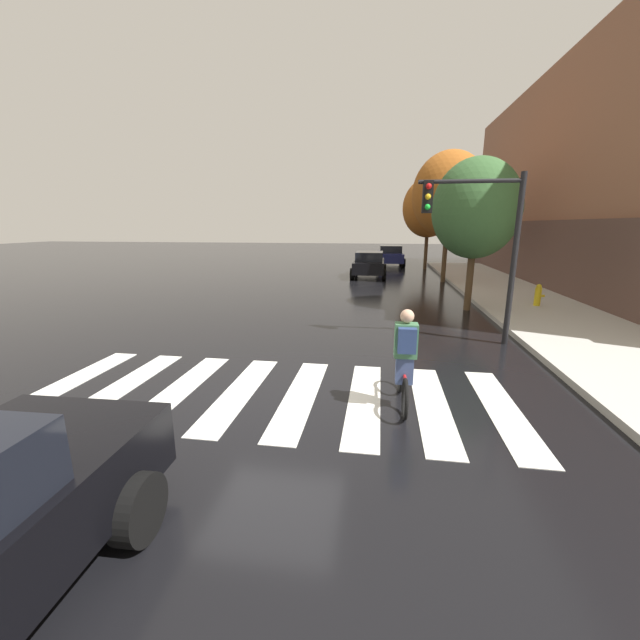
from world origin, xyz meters
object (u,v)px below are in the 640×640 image
object	(u,v)px
sedan_far	(390,255)
street_tree_mid	(449,195)
sedan_mid	(369,264)
traffic_light_near	(482,230)
street_tree_far	(429,208)
fire_hydrant	(538,295)
street_tree_near	(476,209)
cyclist	(405,359)

from	to	relation	value
sedan_far	street_tree_mid	size ratio (longest dim) A/B	0.66
sedan_mid	traffic_light_near	distance (m)	13.52
sedan_mid	traffic_light_near	xyz separation A→B (m)	(3.04, -13.00, 2.10)
sedan_far	street_tree_far	xyz separation A→B (m)	(2.35, -2.20, 3.35)
sedan_far	traffic_light_near	size ratio (longest dim) A/B	1.05
fire_hydrant	street_tree_near	size ratio (longest dim) A/B	0.15
street_tree_near	traffic_light_near	bearing A→B (deg)	-100.14
traffic_light_near	street_tree_far	distance (m)	17.76
traffic_light_near	street_tree_mid	bearing A→B (deg)	85.18
sedan_far	street_tree_mid	distance (m)	9.69
sedan_mid	cyclist	distance (m)	17.07
sedan_mid	fire_hydrant	distance (m)	10.49
street_tree_far	sedan_mid	bearing A→B (deg)	-128.39
sedan_far	traffic_light_near	xyz separation A→B (m)	(1.66, -19.91, 2.08)
street_tree_far	traffic_light_near	bearing A→B (deg)	-92.21
fire_hydrant	sedan_mid	bearing A→B (deg)	126.87
traffic_light_near	street_tree_far	bearing A→B (deg)	87.79
cyclist	traffic_light_near	size ratio (longest dim) A/B	0.41
sedan_far	traffic_light_near	bearing A→B (deg)	-85.22
traffic_light_near	street_tree_near	bearing A→B (deg)	79.86
sedan_far	street_tree_far	distance (m)	4.65
sedan_mid	fire_hydrant	size ratio (longest dim) A/B	5.49
sedan_mid	sedan_far	distance (m)	7.04
cyclist	fire_hydrant	bearing A→B (deg)	58.91
cyclist	fire_hydrant	world-z (taller)	cyclist
sedan_far	street_tree_far	bearing A→B (deg)	-43.19
street_tree_near	street_tree_far	bearing A→B (deg)	90.26
sedan_mid	cyclist	xyz separation A→B (m)	(1.07, -17.04, 0.08)
street_tree_far	cyclist	bearing A→B (deg)	-96.95
street_tree_near	street_tree_far	xyz separation A→B (m)	(-0.06, 13.53, 0.61)
sedan_far	fire_hydrant	xyz separation A→B (m)	(4.92, -15.29, -0.25)
sedan_far	fire_hydrant	size ratio (longest dim) A/B	5.64
sedan_mid	street_tree_near	world-z (taller)	street_tree_near
fire_hydrant	traffic_light_near	bearing A→B (deg)	-125.17
sedan_far	street_tree_far	world-z (taller)	street_tree_far
sedan_mid	street_tree_far	bearing A→B (deg)	51.61
sedan_mid	street_tree_near	distance (m)	9.99
street_tree_mid	traffic_light_near	bearing A→B (deg)	-94.82
traffic_light_near	fire_hydrant	size ratio (longest dim) A/B	5.38
cyclist	street_tree_far	bearing A→B (deg)	83.05
traffic_light_near	street_tree_near	world-z (taller)	street_tree_near
traffic_light_near	sedan_far	bearing A→B (deg)	94.78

